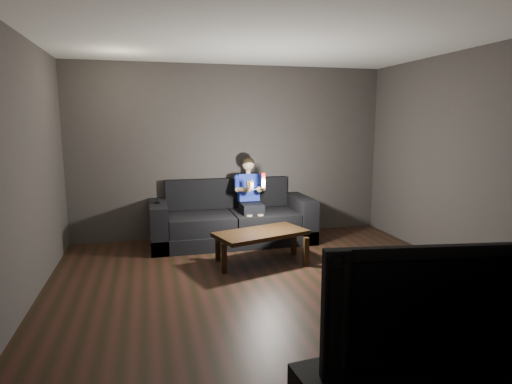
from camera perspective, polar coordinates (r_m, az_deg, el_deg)
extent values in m
plane|color=black|center=(4.76, 2.92, -13.24)|extent=(5.00, 5.00, 0.00)
cube|color=#3C3735|center=(6.84, -3.19, 5.35)|extent=(5.00, 0.04, 2.70)
cube|color=#3C3735|center=(2.19, 22.88, -3.98)|extent=(5.00, 0.04, 2.70)
cube|color=#3C3735|center=(4.39, -29.94, 1.86)|extent=(0.04, 5.00, 2.70)
cube|color=#3C3735|center=(5.68, 27.95, 3.46)|extent=(0.04, 5.00, 2.70)
cube|color=white|center=(4.48, 3.22, 20.59)|extent=(5.00, 5.00, 0.02)
cube|color=black|center=(6.61, -3.21, -5.74)|extent=(2.43, 1.05, 0.21)
cube|color=black|center=(6.38, -7.35, -4.22)|extent=(0.95, 0.74, 0.25)
cube|color=black|center=(6.56, 1.14, -3.76)|extent=(0.95, 0.74, 0.25)
cube|color=black|center=(6.87, -3.90, -0.07)|extent=(1.95, 0.24, 0.48)
cube|color=black|center=(6.45, -12.86, -4.29)|extent=(0.24, 1.05, 0.66)
cube|color=black|center=(6.85, 5.82, -3.30)|extent=(0.24, 1.05, 0.66)
cube|color=black|center=(6.45, -0.61, -2.17)|extent=(0.31, 0.40, 0.15)
cube|color=#1B40A4|center=(6.60, -1.04, 0.59)|extent=(0.31, 0.22, 0.44)
cube|color=#EBDC00|center=(6.50, -0.86, 1.02)|extent=(0.10, 0.10, 0.10)
cube|color=red|center=(6.50, -0.86, 1.02)|extent=(0.06, 0.06, 0.07)
cylinder|color=tan|center=(6.56, -1.05, 2.67)|extent=(0.07, 0.07, 0.06)
sphere|color=tan|center=(6.55, -1.05, 3.72)|extent=(0.19, 0.19, 0.19)
ellipsoid|color=black|center=(6.56, -1.07, 3.91)|extent=(0.20, 0.20, 0.17)
cylinder|color=#1B40A4|center=(6.48, -2.58, 1.12)|extent=(0.08, 0.24, 0.20)
cylinder|color=#1B40A4|center=(6.57, 0.74, 1.24)|extent=(0.08, 0.24, 0.20)
cylinder|color=tan|center=(6.33, -1.76, 0.51)|extent=(0.15, 0.25, 0.11)
cylinder|color=tan|center=(6.40, 0.72, 0.60)|extent=(0.15, 0.25, 0.11)
sphere|color=tan|center=(6.25, -1.04, 0.30)|extent=(0.09, 0.09, 0.09)
sphere|color=tan|center=(6.29, 0.44, 0.36)|extent=(0.09, 0.09, 0.09)
cylinder|color=tan|center=(6.28, -0.90, -4.64)|extent=(0.09, 0.09, 0.36)
cylinder|color=tan|center=(6.32, 0.58, -4.55)|extent=(0.09, 0.09, 0.36)
cube|color=red|center=(6.05, 0.99, 1.52)|extent=(0.07, 0.09, 0.22)
cube|color=maroon|center=(6.02, 1.05, 2.07)|extent=(0.04, 0.02, 0.03)
cylinder|color=white|center=(6.03, 1.05, 1.36)|extent=(0.02, 0.01, 0.02)
ellipsoid|color=white|center=(6.02, -0.57, 1.00)|extent=(0.06, 0.09, 0.15)
cylinder|color=black|center=(5.98, -0.49, 1.48)|extent=(0.03, 0.01, 0.03)
cube|color=black|center=(6.32, -12.96, -1.35)|extent=(0.04, 0.15, 0.03)
cube|color=black|center=(6.36, -12.97, -1.13)|extent=(0.02, 0.02, 0.00)
cube|color=black|center=(5.55, 0.69, -5.55)|extent=(1.29, 0.91, 0.05)
cube|color=black|center=(5.28, -4.29, -8.79)|extent=(0.06, 0.06, 0.37)
cube|color=black|center=(5.55, 6.70, -7.91)|extent=(0.06, 0.06, 0.37)
cube|color=black|center=(5.73, -5.13, -7.33)|extent=(0.06, 0.06, 0.37)
cube|color=black|center=(5.98, 5.06, -6.61)|extent=(0.06, 0.06, 0.37)
imported|color=black|center=(2.59, 21.38, -13.32)|extent=(1.21, 0.32, 0.69)
cube|color=white|center=(3.03, 30.14, -15.66)|extent=(0.09, 0.16, 0.20)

